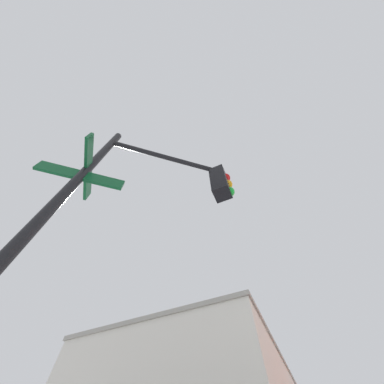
% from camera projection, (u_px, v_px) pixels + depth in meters
% --- Properties ---
extents(traffic_signal_near, '(2.20, 1.93, 5.88)m').
position_uv_depth(traffic_signal_near, '(150.00, 195.00, 2.93)').
color(traffic_signal_near, black).
rests_on(traffic_signal_near, ground_plane).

